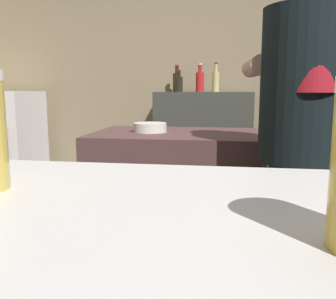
{
  "coord_description": "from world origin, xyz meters",
  "views": [
    {
      "loc": [
        0.0,
        -1.37,
        1.16
      ],
      "look_at": [
        -0.09,
        -0.75,
        1.06
      ],
      "focal_mm": 40.06,
      "sensor_mm": 36.0,
      "label": 1
    }
  ],
  "objects_px": {
    "bottle_olive_oil": "(177,81)",
    "bottle_vinegar": "(200,81)",
    "mini_fridge": "(1,154)",
    "mixing_bowl": "(150,127)",
    "bottle_hot_sauce": "(178,83)",
    "bartender": "(302,137)",
    "bottle_soy": "(215,81)"
  },
  "relations": [
    {
      "from": "mini_fridge",
      "to": "bottle_soy",
      "type": "bearing_deg",
      "value": 3.87
    },
    {
      "from": "mixing_bowl",
      "to": "bottle_hot_sauce",
      "type": "relative_size",
      "value": 0.94
    },
    {
      "from": "bartender",
      "to": "bottle_vinegar",
      "type": "distance_m",
      "value": 1.89
    },
    {
      "from": "bottle_olive_oil",
      "to": "bottle_vinegar",
      "type": "height_order",
      "value": "bottle_vinegar"
    },
    {
      "from": "mini_fridge",
      "to": "bartender",
      "type": "bearing_deg",
      "value": -34.46
    },
    {
      "from": "bartender",
      "to": "bottle_hot_sauce",
      "type": "relative_size",
      "value": 8.87
    },
    {
      "from": "mini_fridge",
      "to": "mixing_bowl",
      "type": "xyz_separation_m",
      "value": [
        1.62,
        -1.14,
        0.38
      ]
    },
    {
      "from": "mini_fridge",
      "to": "bartender",
      "type": "xyz_separation_m",
      "value": [
        2.32,
        -1.6,
        0.4
      ]
    },
    {
      "from": "mixing_bowl",
      "to": "bottle_hot_sauce",
      "type": "distance_m",
      "value": 1.29
    },
    {
      "from": "bottle_hot_sauce",
      "to": "bottle_vinegar",
      "type": "xyz_separation_m",
      "value": [
        0.18,
        0.07,
        0.02
      ]
    },
    {
      "from": "bottle_hot_sauce",
      "to": "bottle_soy",
      "type": "height_order",
      "value": "bottle_soy"
    },
    {
      "from": "mixing_bowl",
      "to": "bottle_soy",
      "type": "xyz_separation_m",
      "value": [
        0.31,
        1.27,
        0.28
      ]
    },
    {
      "from": "mini_fridge",
      "to": "bottle_hot_sauce",
      "type": "height_order",
      "value": "bottle_hot_sauce"
    },
    {
      "from": "bartender",
      "to": "mixing_bowl",
      "type": "height_order",
      "value": "bartender"
    },
    {
      "from": "mini_fridge",
      "to": "bottle_hot_sauce",
      "type": "bearing_deg",
      "value": 4.39
    },
    {
      "from": "mini_fridge",
      "to": "mixing_bowl",
      "type": "distance_m",
      "value": 2.02
    },
    {
      "from": "bottle_hot_sauce",
      "to": "bottle_soy",
      "type": "distance_m",
      "value": 0.32
    },
    {
      "from": "bartender",
      "to": "mini_fridge",
      "type": "bearing_deg",
      "value": 51.8
    },
    {
      "from": "mixing_bowl",
      "to": "bartender",
      "type": "bearing_deg",
      "value": -32.91
    },
    {
      "from": "mini_fridge",
      "to": "mixing_bowl",
      "type": "bearing_deg",
      "value": -35.11
    },
    {
      "from": "mini_fridge",
      "to": "bottle_olive_oil",
      "type": "distance_m",
      "value": 1.74
    },
    {
      "from": "bottle_hot_sauce",
      "to": "bottle_olive_oil",
      "type": "bearing_deg",
      "value": 104.03
    },
    {
      "from": "bottle_hot_sauce",
      "to": "bottle_vinegar",
      "type": "height_order",
      "value": "bottle_vinegar"
    },
    {
      "from": "bottle_olive_oil",
      "to": "bottle_vinegar",
      "type": "distance_m",
      "value": 0.22
    },
    {
      "from": "bottle_olive_oil",
      "to": "bottle_hot_sauce",
      "type": "height_order",
      "value": "bottle_olive_oil"
    },
    {
      "from": "bottle_vinegar",
      "to": "bottle_soy",
      "type": "xyz_separation_m",
      "value": [
        0.14,
        -0.07,
        0.0
      ]
    },
    {
      "from": "mixing_bowl",
      "to": "bottle_soy",
      "type": "bearing_deg",
      "value": 76.19
    },
    {
      "from": "bottle_olive_oil",
      "to": "bottle_soy",
      "type": "xyz_separation_m",
      "value": [
        0.35,
        -0.14,
        0.0
      ]
    },
    {
      "from": "bartender",
      "to": "bottle_olive_oil",
      "type": "bearing_deg",
      "value": 17.91
    },
    {
      "from": "bottle_vinegar",
      "to": "bottle_soy",
      "type": "relative_size",
      "value": 1.0
    },
    {
      "from": "bartender",
      "to": "bottle_soy",
      "type": "height_order",
      "value": "bartender"
    },
    {
      "from": "mini_fridge",
      "to": "mixing_bowl",
      "type": "relative_size",
      "value": 6.37
    }
  ]
}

